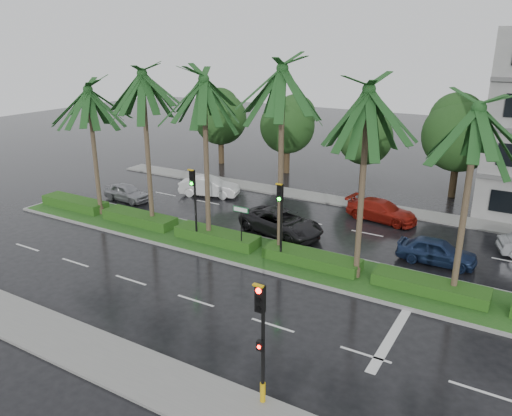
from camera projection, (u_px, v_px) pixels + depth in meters
The scene contains 17 objects.
ground at pixel (252, 261), 26.73m from camera, with size 120.00×120.00×0.00m, color black.
near_sidewalk at pixel (110, 360), 18.40m from camera, with size 40.00×2.40×0.12m, color slate.
far_sidewalk at pixel (337, 201), 36.48m from camera, with size 40.00×2.00×0.12m, color slate.
median at pixel (262, 253), 27.52m from camera, with size 36.00×4.00×0.15m.
hedge at pixel (262, 247), 27.40m from camera, with size 35.20×1.40×0.60m.
lane_markings at pixel (300, 277), 24.91m from camera, with size 34.00×13.06×0.01m.
palm_row at pixel (241, 97), 25.43m from camera, with size 26.30×4.20×10.60m.
signal_near at pixel (262, 339), 15.38m from camera, with size 0.34×0.45×4.36m.
signal_median_left at pixel (194, 195), 27.94m from camera, with size 0.34×0.42×4.36m.
signal_median_right at pixel (281, 211), 25.28m from camera, with size 0.34×0.42×4.36m.
street_sign at pixel (241, 218), 26.92m from camera, with size 0.95×0.09×2.60m.
bg_trees at pixel (378, 129), 39.12m from camera, with size 32.98×5.32×7.69m.
car_silver at pixel (127, 192), 36.47m from camera, with size 3.71×1.49×1.26m, color gray.
car_white at pixel (209, 186), 37.56m from camera, with size 4.45×1.55×1.47m, color silver.
car_darkgrey at pixel (281, 222), 30.17m from camera, with size 5.43×2.50×1.51m, color black.
car_red at pixel (382, 211), 32.48m from camera, with size 4.65×1.89×1.35m, color maroon.
car_blue at pixel (437, 251), 26.26m from camera, with size 4.04×1.63×1.38m, color #19294D.
Camera 1 is at (12.61, -20.87, 11.30)m, focal length 35.00 mm.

